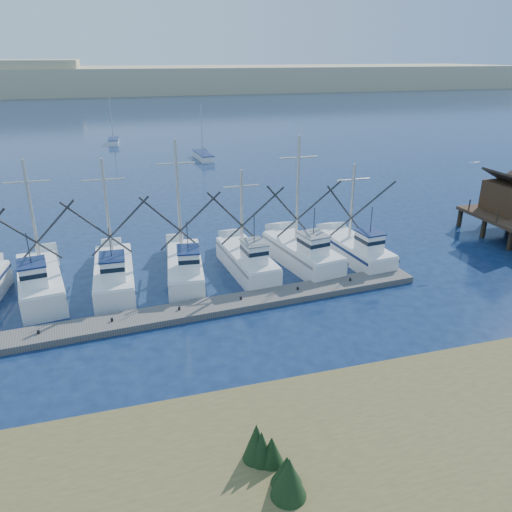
{
  "coord_description": "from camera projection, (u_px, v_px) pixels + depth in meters",
  "views": [
    {
      "loc": [
        -12.27,
        -22.21,
        14.95
      ],
      "look_at": [
        -3.33,
        8.0,
        2.19
      ],
      "focal_mm": 35.0,
      "sensor_mm": 36.0,
      "label": 1
    }
  ],
  "objects": [
    {
      "name": "shore_bank",
      "position": [
        274.0,
        494.0,
        17.28
      ],
      "size": [
        40.0,
        10.0,
        1.6
      ],
      "primitive_type": "cube",
      "color": "#4C422D",
      "rests_on": "ground"
    },
    {
      "name": "trawler_fleet",
      "position": [
        179.0,
        268.0,
        35.02
      ],
      "size": [
        30.2,
        8.52,
        9.68
      ],
      "color": "white",
      "rests_on": "ground"
    },
    {
      "name": "dune_ridge",
      "position": [
        130.0,
        79.0,
        213.33
      ],
      "size": [
        360.0,
        60.0,
        10.0
      ],
      "primitive_type": "cube",
      "color": "tan",
      "rests_on": "ground"
    },
    {
      "name": "sailboat_near",
      "position": [
        203.0,
        156.0,
        76.34
      ],
      "size": [
        2.2,
        6.71,
        8.1
      ],
      "rotation": [
        0.0,
        0.0,
        0.06
      ],
      "color": "white",
      "rests_on": "ground"
    },
    {
      "name": "sailboat_far",
      "position": [
        114.0,
        141.0,
        89.12
      ],
      "size": [
        2.01,
        5.04,
        8.1
      ],
      "rotation": [
        0.0,
        0.0,
        -0.06
      ],
      "color": "white",
      "rests_on": "ground"
    },
    {
      "name": "flying_gull",
      "position": [
        474.0,
        163.0,
        39.25
      ],
      "size": [
        0.95,
        0.17,
        0.17
      ],
      "color": "white",
      "rests_on": "ground"
    },
    {
      "name": "ground",
      "position": [
        351.0,
        335.0,
        28.58
      ],
      "size": [
        500.0,
        500.0,
        0.0
      ],
      "primitive_type": "plane",
      "color": "#0D1E3C",
      "rests_on": "ground"
    },
    {
      "name": "floating_dock",
      "position": [
        195.0,
        310.0,
        30.96
      ],
      "size": [
        31.07,
        4.31,
        0.41
      ],
      "primitive_type": "cube",
      "rotation": [
        0.0,
        0.0,
        0.07
      ],
      "color": "#635E58",
      "rests_on": "ground"
    }
  ]
}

